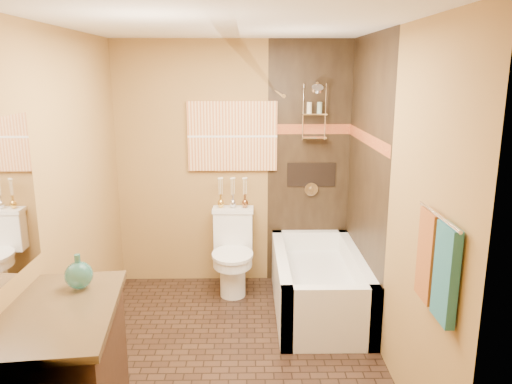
{
  "coord_description": "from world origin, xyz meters",
  "views": [
    {
      "loc": [
        0.15,
        -3.54,
        2.19
      ],
      "look_at": [
        0.21,
        0.4,
        1.23
      ],
      "focal_mm": 35.0,
      "sensor_mm": 36.0,
      "label": 1
    }
  ],
  "objects_px": {
    "bathtub": "(318,288)",
    "toilet": "(233,252)",
    "sunset_painting": "(232,136)",
    "vanity": "(63,381)"
  },
  "relations": [
    {
      "from": "vanity",
      "to": "sunset_painting",
      "type": "bearing_deg",
      "value": 63.29
    },
    {
      "from": "sunset_painting",
      "to": "bathtub",
      "type": "bearing_deg",
      "value": -41.87
    },
    {
      "from": "sunset_painting",
      "to": "toilet",
      "type": "bearing_deg",
      "value": -90.0
    },
    {
      "from": "sunset_painting",
      "to": "bathtub",
      "type": "distance_m",
      "value": 1.72
    },
    {
      "from": "sunset_painting",
      "to": "vanity",
      "type": "distance_m",
      "value": 2.85
    },
    {
      "from": "toilet",
      "to": "vanity",
      "type": "height_order",
      "value": "vanity"
    },
    {
      "from": "bathtub",
      "to": "toilet",
      "type": "distance_m",
      "value": 0.95
    },
    {
      "from": "toilet",
      "to": "vanity",
      "type": "relative_size",
      "value": 0.76
    },
    {
      "from": "bathtub",
      "to": "vanity",
      "type": "xyz_separation_m",
      "value": [
        -1.72,
        -1.75,
        0.24
      ]
    },
    {
      "from": "sunset_painting",
      "to": "bathtub",
      "type": "height_order",
      "value": "sunset_painting"
    }
  ]
}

